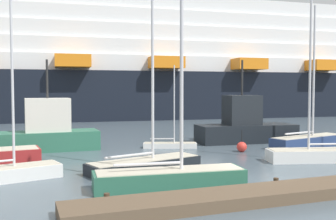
% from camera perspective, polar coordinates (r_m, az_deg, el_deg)
% --- Properties ---
extents(ground_plane, '(600.00, 600.00, 0.00)m').
position_cam_1_polar(ground_plane, '(21.71, 11.46, -9.72)').
color(ground_plane, '#4C5B66').
extents(dock_pier, '(19.99, 2.33, 0.60)m').
position_cam_1_polar(dock_pier, '(18.82, 17.17, -11.01)').
color(dock_pier, brown).
rests_on(dock_pier, ground_plane).
extents(sailboat_0, '(7.18, 3.72, 10.91)m').
position_cam_1_polar(sailboat_0, '(23.51, -3.29, -7.39)').
color(sailboat_0, black).
rests_on(sailboat_0, ground_plane).
extents(sailboat_1, '(7.51, 3.29, 11.50)m').
position_cam_1_polar(sailboat_1, '(34.63, 19.32, -3.99)').
color(sailboat_1, navy).
rests_on(sailboat_1, ground_plane).
extents(sailboat_3, '(5.79, 2.86, 10.44)m').
position_cam_1_polar(sailboat_3, '(22.53, -22.15, -8.08)').
color(sailboat_3, white).
rests_on(sailboat_3, ground_plane).
extents(sailboat_4, '(6.54, 3.26, 11.39)m').
position_cam_1_polar(sailboat_4, '(28.08, 20.31, -5.74)').
color(sailboat_4, white).
rests_on(sailboat_4, ground_plane).
extents(sailboat_5, '(4.36, 2.34, 6.63)m').
position_cam_1_polar(sailboat_5, '(32.30, 0.29, -4.83)').
color(sailboat_5, white).
rests_on(sailboat_5, ground_plane).
extents(sailboat_7, '(7.44, 2.51, 13.69)m').
position_cam_1_polar(sailboat_7, '(19.45, 0.29, -9.12)').
color(sailboat_7, '#2D6B51').
rests_on(sailboat_7, ground_plane).
extents(fishing_boat_0, '(9.06, 3.77, 7.27)m').
position_cam_1_polar(fishing_boat_0, '(36.24, 10.89, -2.31)').
color(fishing_boat_0, black).
rests_on(fishing_boat_0, ground_plane).
extents(fishing_boat_1, '(8.50, 2.86, 7.00)m').
position_cam_1_polar(fishing_boat_1, '(32.23, -17.22, -3.02)').
color(fishing_boat_1, '#2D6B51').
rests_on(fishing_boat_1, ground_plane).
extents(channel_buoy_1, '(0.76, 0.76, 1.66)m').
position_cam_1_polar(channel_buoy_1, '(30.81, 10.46, -5.17)').
color(channel_buoy_1, red).
rests_on(channel_buoy_1, ground_plane).
extents(cruise_ship, '(134.99, 29.41, 26.12)m').
position_cam_1_polar(cruise_ship, '(66.91, -13.89, 6.12)').
color(cruise_ship, black).
rests_on(cruise_ship, ground_plane).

